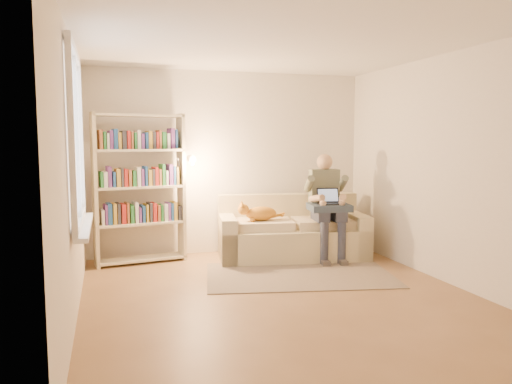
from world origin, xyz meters
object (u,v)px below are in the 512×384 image
object	(u,v)px
sofa	(292,235)
cat	(259,213)
person	(327,200)
bookshelf	(140,181)
laptop	(328,200)

from	to	relation	value
sofa	cat	world-z (taller)	sofa
person	cat	xyz separation A→B (m)	(-0.92, 0.17, -0.16)
cat	bookshelf	size ratio (longest dim) A/B	0.33
sofa	cat	bearing A→B (deg)	-165.21
sofa	person	xyz separation A→B (m)	(0.42, -0.22, 0.50)
sofa	laptop	bearing A→B (deg)	-32.14
person	bookshelf	distance (m)	2.52
sofa	cat	distance (m)	0.60
sofa	bookshelf	bearing A→B (deg)	-178.38
sofa	laptop	size ratio (longest dim) A/B	6.39
person	laptop	distance (m)	0.13
laptop	person	bearing A→B (deg)	86.04
person	bookshelf	size ratio (longest dim) A/B	0.73
person	bookshelf	world-z (taller)	bookshelf
sofa	bookshelf	xyz separation A→B (m)	(-2.03, 0.26, 0.78)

